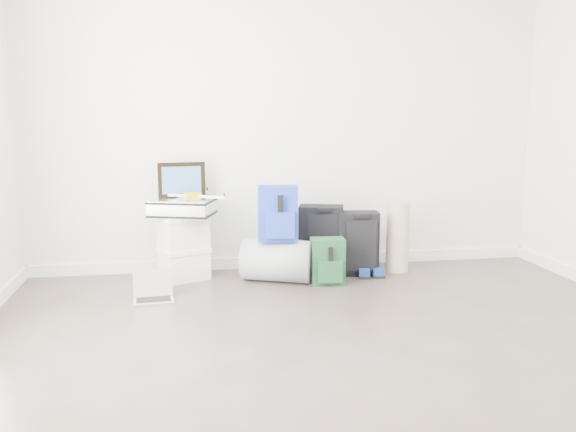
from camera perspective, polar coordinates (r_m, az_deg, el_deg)
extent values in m
plane|color=#3C322C|center=(3.21, 7.98, -15.74)|extent=(5.00, 5.00, 0.00)
cube|color=white|center=(5.33, 0.12, 9.49)|extent=(4.50, 0.02, 2.70)
cube|color=white|center=(5.48, 0.13, -4.23)|extent=(4.50, 0.02, 0.10)
cube|color=white|center=(5.14, -9.69, -4.57)|extent=(0.44, 0.40, 0.23)
cube|color=white|center=(5.11, -9.73, -3.12)|extent=(0.46, 0.43, 0.04)
cube|color=white|center=(5.09, -9.78, -1.66)|extent=(0.44, 0.40, 0.23)
cube|color=white|center=(5.06, -9.82, -0.19)|extent=(0.46, 0.43, 0.04)
cube|color=#B2B2B7|center=(5.05, -9.85, 0.79)|extent=(0.57, 0.49, 0.14)
cube|color=black|center=(5.12, -9.92, 3.35)|extent=(0.39, 0.08, 0.29)
cube|color=#254B95|center=(5.10, -9.92, 3.33)|extent=(0.32, 0.05, 0.22)
cube|color=gold|center=(5.01, -8.97, 1.87)|extent=(0.13, 0.13, 0.05)
cube|color=white|center=(5.14, -8.22, 2.08)|extent=(0.16, 0.27, 0.02)
cube|color=white|center=(5.08, -10.45, 1.93)|extent=(0.27, 0.16, 0.02)
cube|color=white|center=(4.88, -9.75, 1.64)|extent=(0.16, 0.27, 0.02)
cube|color=white|center=(4.95, -7.44, 1.80)|extent=(0.27, 0.16, 0.02)
cylinder|color=#919599|center=(4.99, -0.97, -4.18)|extent=(0.65, 0.54, 0.35)
cube|color=#172996|center=(4.90, -0.95, 0.25)|extent=(0.34, 0.23, 0.44)
cube|color=#172996|center=(4.81, -0.75, -0.84)|extent=(0.24, 0.10, 0.21)
cube|color=black|center=(5.26, 3.10, -2.17)|extent=(0.42, 0.31, 0.58)
cube|color=black|center=(5.14, 3.40, -2.44)|extent=(0.28, 0.10, 0.46)
cube|color=black|center=(5.10, 3.42, 0.55)|extent=(0.11, 0.05, 0.02)
cube|color=#153C24|center=(4.93, 3.72, -4.22)|extent=(0.27, 0.17, 0.37)
cube|color=#153C24|center=(4.86, 3.95, -5.20)|extent=(0.20, 0.06, 0.18)
cube|color=black|center=(5.22, 6.53, -2.54)|extent=(0.37, 0.24, 0.54)
cube|color=black|center=(5.11, 6.88, -2.80)|extent=(0.26, 0.07, 0.43)
cube|color=black|center=(5.07, 6.93, -0.04)|extent=(0.12, 0.04, 0.02)
cube|color=black|center=(5.23, 7.09, -5.45)|extent=(0.15, 0.26, 0.02)
cube|color=#184392|center=(5.22, 7.10, -5.02)|extent=(0.14, 0.25, 0.06)
cube|color=black|center=(5.26, 8.23, -5.38)|extent=(0.11, 0.25, 0.02)
cube|color=#184392|center=(5.25, 8.24, -4.95)|extent=(0.10, 0.24, 0.06)
cylinder|color=tan|center=(5.36, 10.23, -1.97)|extent=(0.20, 0.20, 0.60)
cube|color=silver|center=(4.62, -12.46, -7.72)|extent=(0.30, 0.22, 0.01)
cube|color=black|center=(4.62, -12.46, -7.63)|extent=(0.26, 0.15, 0.00)
cube|color=black|center=(4.69, -12.53, -6.15)|extent=(0.29, 0.03, 0.19)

